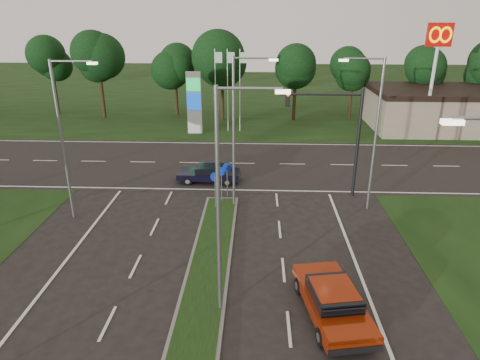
{
  "coord_description": "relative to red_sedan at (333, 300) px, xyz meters",
  "views": [
    {
      "loc": [
        2.19,
        -8.12,
        11.22
      ],
      "look_at": [
        1.22,
        14.81,
        2.2
      ],
      "focal_mm": 32.0,
      "sensor_mm": 36.0,
      "label": 1
    }
  ],
  "objects": [
    {
      "name": "mcdonalds_sign",
      "position": [
        12.77,
        26.1,
        7.26
      ],
      "size": [
        2.2,
        0.47,
        10.4
      ],
      "color": "silver",
      "rests_on": "ground"
    },
    {
      "name": "red_sedan",
      "position": [
        0.0,
        0.0,
        0.0
      ],
      "size": [
        2.8,
        5.16,
        1.34
      ],
      "rotation": [
        0.0,
        0.0,
        0.17
      ],
      "color": "maroon",
      "rests_on": "ground"
    },
    {
      "name": "verge_far",
      "position": [
        -5.23,
        49.13,
        -0.72
      ],
      "size": [
        160.0,
        50.0,
        0.02
      ],
      "primitive_type": "cube",
      "color": "black",
      "rests_on": "ground"
    },
    {
      "name": "streetlight_median_far",
      "position": [
        -4.23,
        10.13,
        4.36
      ],
      "size": [
        2.53,
        0.22,
        9.0
      ],
      "color": "gray",
      "rests_on": "ground"
    },
    {
      "name": "traffic_signal",
      "position": [
        1.95,
        12.12,
        3.93
      ],
      "size": [
        5.1,
        0.42,
        7.0
      ],
      "color": "black",
      "rests_on": "ground"
    },
    {
      "name": "cross_road",
      "position": [
        -5.23,
        18.13,
        -0.72
      ],
      "size": [
        160.0,
        12.0,
        0.02
      ],
      "primitive_type": "cube",
      "color": "black",
      "rests_on": "ground"
    },
    {
      "name": "treeline_far",
      "position": [
        -5.13,
        34.06,
        6.11
      ],
      "size": [
        6.0,
        6.0,
        9.9
      ],
      "color": "black",
      "rests_on": "ground"
    },
    {
      "name": "streetlight_left_far",
      "position": [
        -13.53,
        8.13,
        4.36
      ],
      "size": [
        2.53,
        0.22,
        9.0
      ],
      "color": "gray",
      "rests_on": "ground"
    },
    {
      "name": "gas_pylon",
      "position": [
        -9.02,
        27.17,
        2.47
      ],
      "size": [
        5.8,
        1.26,
        8.0
      ],
      "color": "silver",
      "rests_on": "ground"
    },
    {
      "name": "commercial_building",
      "position": [
        16.77,
        30.13,
        1.28
      ],
      "size": [
        16.0,
        9.0,
        4.0
      ],
      "primitive_type": "cube",
      "color": "gray",
      "rests_on": "ground"
    },
    {
      "name": "navy_sedan",
      "position": [
        -6.41,
        14.13,
        -0.09
      ],
      "size": [
        4.34,
        1.88,
        1.18
      ],
      "rotation": [
        0.0,
        0.0,
        1.55
      ],
      "color": "black",
      "rests_on": "ground"
    },
    {
      "name": "median_signs",
      "position": [
        -5.23,
        10.53,
        0.99
      ],
      "size": [
        1.16,
        1.76,
        2.38
      ],
      "color": "gray",
      "rests_on": "ground"
    },
    {
      "name": "median_kerb",
      "position": [
        -5.23,
        -1.87,
        -0.66
      ],
      "size": [
        2.0,
        26.0,
        0.12
      ],
      "primitive_type": "cube",
      "color": "slate",
      "rests_on": "ground"
    },
    {
      "name": "streetlight_median_near",
      "position": [
        -4.23,
        0.13,
        4.36
      ],
      "size": [
        2.53,
        0.22,
        9.0
      ],
      "color": "gray",
      "rests_on": "ground"
    },
    {
      "name": "streetlight_right_far",
      "position": [
        3.56,
        10.13,
        4.36
      ],
      "size": [
        2.53,
        0.22,
        9.0
      ],
      "rotation": [
        0.0,
        0.0,
        3.14
      ],
      "color": "gray",
      "rests_on": "ground"
    }
  ]
}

